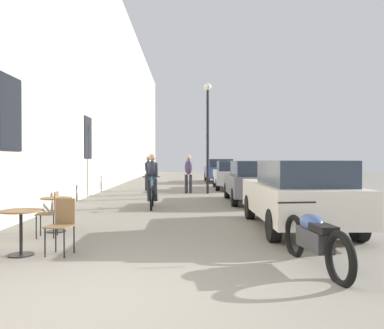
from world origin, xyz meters
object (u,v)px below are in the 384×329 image
(cafe_table_near, at_px, (21,223))
(pedestrian_far, at_px, (148,171))
(pedestrian_mid, at_px, (188,172))
(cafe_table_mid, at_px, (56,207))
(parked_motorcycle, at_px, (315,239))
(cyclist_on_bicycle, at_px, (152,182))
(parked_car_second, at_px, (253,181))
(parked_car_nearest, at_px, (297,194))
(parked_car_third, at_px, (231,174))
(pedestrian_near, at_px, (152,174))
(cafe_chair_mid_toward_street, at_px, (51,211))
(street_lamp, at_px, (208,124))
(parked_car_fourth, at_px, (219,170))
(cafe_chair_near_toward_wall, at_px, (62,222))

(cafe_table_near, bearing_deg, pedestrian_far, 86.37)
(pedestrian_mid, bearing_deg, pedestrian_far, 140.69)
(cafe_table_mid, distance_m, parked_motorcycle, 5.35)
(cyclist_on_bicycle, xyz_separation_m, parked_car_second, (3.45, 1.45, -0.05))
(cafe_table_near, relative_size, parked_car_nearest, 0.17)
(cafe_table_mid, bearing_deg, cyclist_on_bicycle, 67.86)
(cafe_table_near, distance_m, parked_car_second, 9.10)
(cyclist_on_bicycle, height_order, parked_car_third, cyclist_on_bicycle)
(cafe_table_near, bearing_deg, pedestrian_near, 81.38)
(cafe_chair_mid_toward_street, distance_m, street_lamp, 10.64)
(street_lamp, bearing_deg, parked_car_third, 63.22)
(cyclist_on_bicycle, bearing_deg, parked_car_third, 66.05)
(cafe_table_near, xyz_separation_m, parked_motorcycle, (4.44, -0.80, -0.12))
(pedestrian_far, distance_m, parked_car_fourth, 8.17)
(cafe_chair_near_toward_wall, distance_m, pedestrian_mid, 11.45)
(cafe_chair_near_toward_wall, distance_m, cafe_table_mid, 2.09)
(pedestrian_near, distance_m, parked_car_fourth, 11.64)
(cafe_chair_near_toward_wall, height_order, cafe_table_mid, cafe_chair_near_toward_wall)
(parked_car_fourth, bearing_deg, cafe_table_near, -103.80)
(parked_car_second, relative_size, parked_car_fourth, 0.96)
(parked_car_fourth, bearing_deg, cyclist_on_bicycle, -103.56)
(cafe_chair_near_toward_wall, bearing_deg, parked_car_fourth, 77.87)
(parked_car_second, bearing_deg, parked_car_fourth, 90.52)
(parked_car_second, bearing_deg, parked_motorcycle, -93.95)
(cafe_chair_mid_toward_street, relative_size, parked_motorcycle, 0.42)
(cyclist_on_bicycle, height_order, parked_car_fourth, cyclist_on_bicycle)
(pedestrian_near, height_order, street_lamp, street_lamp)
(cafe_chair_near_toward_wall, height_order, pedestrian_far, pedestrian_far)
(cafe_chair_mid_toward_street, distance_m, pedestrian_mid, 10.24)
(pedestrian_far, height_order, parked_motorcycle, pedestrian_far)
(cyclist_on_bicycle, distance_m, parked_car_third, 8.43)
(cafe_chair_mid_toward_street, bearing_deg, cafe_chair_near_toward_wall, -64.87)
(cafe_table_near, distance_m, cafe_chair_mid_toward_street, 1.47)
(cafe_chair_mid_toward_street, height_order, street_lamp, street_lamp)
(cafe_table_near, xyz_separation_m, pedestrian_mid, (2.77, 11.31, 0.45))
(pedestrian_near, bearing_deg, parked_car_third, 53.66)
(pedestrian_mid, height_order, parked_car_second, pedestrian_mid)
(cafe_table_near, relative_size, parked_car_fourth, 0.17)
(parked_car_third, bearing_deg, cafe_table_near, -109.82)
(cafe_table_near, bearing_deg, parked_car_fourth, 76.20)
(cyclist_on_bicycle, height_order, parked_car_second, cyclist_on_bicycle)
(pedestrian_mid, height_order, parked_car_third, pedestrian_mid)
(cafe_table_near, bearing_deg, parked_car_second, 56.51)
(cyclist_on_bicycle, distance_m, pedestrian_mid, 5.31)
(cafe_table_mid, distance_m, parked_car_nearest, 5.17)
(street_lamp, bearing_deg, cafe_table_mid, -112.26)
(pedestrian_far, bearing_deg, cafe_table_mid, -94.84)
(cafe_chair_near_toward_wall, xyz_separation_m, parked_car_third, (4.36, 13.76, 0.23))
(cafe_table_mid, bearing_deg, parked_car_fourth, 74.40)
(pedestrian_near, distance_m, street_lamp, 3.85)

